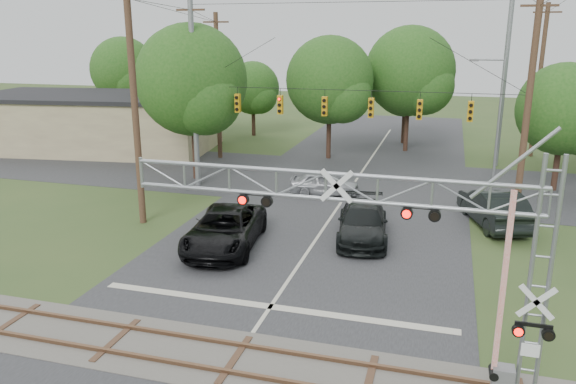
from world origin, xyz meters
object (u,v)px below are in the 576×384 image
(sedan_silver, at_px, (324,183))
(car_dark, at_px, (363,222))
(pickup_black, at_px, (225,229))
(streetlight, at_px, (497,116))
(commercial_building, at_px, (96,122))
(traffic_signal_span, at_px, (364,101))
(crossing_gantry, at_px, (404,248))

(sedan_silver, bearing_deg, car_dark, -161.84)
(pickup_black, bearing_deg, streetlight, 42.43)
(sedan_silver, bearing_deg, commercial_building, 60.80)
(car_dark, distance_m, commercial_building, 29.14)
(car_dark, bearing_deg, traffic_signal_span, 91.90)
(pickup_black, bearing_deg, crossing_gantry, -53.68)
(traffic_signal_span, distance_m, car_dark, 8.36)
(crossing_gantry, xyz_separation_m, pickup_black, (-8.51, 8.84, -3.38))
(car_dark, height_order, sedan_silver, car_dark)
(traffic_signal_span, xyz_separation_m, pickup_black, (-4.66, -9.51, -4.81))
(traffic_signal_span, height_order, streetlight, traffic_signal_span)
(traffic_signal_span, xyz_separation_m, sedan_silver, (-2.22, 0.22, -4.97))
(car_dark, bearing_deg, crossing_gantry, -84.75)
(crossing_gantry, xyz_separation_m, sedan_silver, (-6.07, 18.58, -3.55))
(sedan_silver, distance_m, commercial_building, 23.03)
(pickup_black, height_order, car_dark, pickup_black)
(crossing_gantry, xyz_separation_m, commercial_building, (-27.46, 26.98, -1.96))
(commercial_building, bearing_deg, car_dark, -39.22)
(commercial_building, bearing_deg, crossing_gantry, -51.97)
(crossing_gantry, relative_size, car_dark, 1.96)
(commercial_building, bearing_deg, sedan_silver, -28.91)
(pickup_black, bearing_deg, traffic_signal_span, 56.31)
(car_dark, distance_m, sedan_silver, 7.69)
(crossing_gantry, relative_size, pickup_black, 1.75)
(commercial_building, bearing_deg, streetlight, -14.14)
(traffic_signal_span, distance_m, pickup_black, 11.63)
(car_dark, height_order, commercial_building, commercial_building)
(traffic_signal_span, height_order, car_dark, traffic_signal_span)
(crossing_gantry, distance_m, traffic_signal_span, 18.81)
(pickup_black, relative_size, sedan_silver, 1.51)
(sedan_silver, height_order, commercial_building, commercial_building)
(pickup_black, xyz_separation_m, streetlight, (12.16, 14.50, 3.62))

